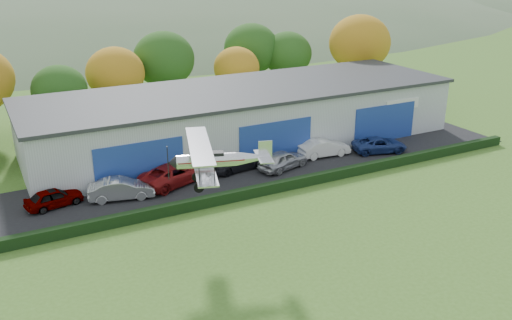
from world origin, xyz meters
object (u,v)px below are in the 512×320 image
car_6 (380,145)px  car_4 (283,160)px  car_1 (121,189)px  car_2 (174,174)px  car_3 (236,161)px  car_5 (324,148)px  biplane (216,159)px  car_0 (54,198)px  hangar (245,115)px

car_6 → car_4: bearing=104.0°
car_1 → car_4: (13.59, -0.28, 0.01)m
car_1 → car_2: car_2 is taller
car_2 → car_3: size_ratio=1.13×
car_5 → car_2: bearing=94.1°
car_3 → car_5: car_5 is taller
car_2 → biplane: bearing=153.7°
car_5 → car_0: bearing=94.4°
biplane → hangar: bearing=76.4°
car_2 → car_1: bearing=80.4°
car_6 → biplane: 22.39m
car_5 → car_6: (5.10, -1.44, -0.09)m
car_1 → car_3: bearing=-69.6°
hangar → car_4: 8.14m
car_1 → car_4: 13.60m
car_4 → car_6: 9.94m
car_6 → car_0: bearing=103.3°
car_5 → car_6: bearing=-100.9°
car_0 → biplane: (8.14, -10.36, 4.96)m
car_2 → car_5: (13.98, -0.20, -0.05)m
biplane → car_4: bearing=60.2°
car_2 → car_4: 9.23m
car_1 → biplane: bearing=-146.8°
car_0 → car_4: size_ratio=0.86×
car_6 → biplane: bearing=130.2°
car_0 → car_2: bearing=-102.2°
car_2 → biplane: biplane is taller
car_2 → car_5: car_2 is taller
car_1 → car_6: size_ratio=0.97×
hangar → car_4: size_ratio=8.66×
car_0 → car_6: (28.14, -1.62, -0.00)m
car_3 → car_4: 3.93m
car_3 → biplane: size_ratio=0.73×
hangar → car_2: (-9.54, -6.74, -1.79)m
car_5 → car_4: bearing=106.5°
car_2 → car_4: (9.15, -1.19, -0.02)m
hangar → biplane: (-10.46, -17.12, 3.04)m
car_1 → car_2: (4.45, 0.91, 0.03)m
car_0 → car_6: bearing=-105.6°
car_1 → car_6: (23.53, -0.73, -0.10)m
car_0 → car_1: bearing=-113.2°
car_1 → car_0: bearing=91.8°
car_0 → car_1: 4.70m
car_6 → car_2: bearing=101.7°
car_3 → car_5: 8.44m
hangar → car_5: hangar is taller
car_0 → biplane: 14.08m
car_4 → biplane: bearing=116.2°
car_1 → car_3: size_ratio=0.92×
car_6 → biplane: biplane is taller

